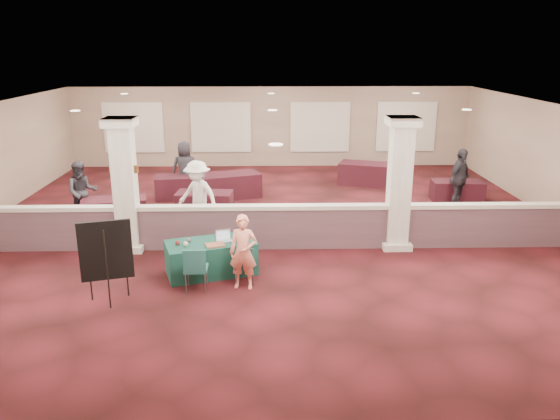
{
  "coord_description": "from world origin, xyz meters",
  "views": [
    {
      "loc": [
        -0.14,
        -14.05,
        4.78
      ],
      "look_at": [
        0.14,
        -2.0,
        1.13
      ],
      "focal_mm": 35.0,
      "sensor_mm": 36.0,
      "label": 1
    }
  ],
  "objects_px": {
    "far_table_back_left": "(184,187)",
    "far_table_back_center": "(229,186)",
    "attendee_a": "(82,192)",
    "attendee_d": "(185,169)",
    "conf_chair_side": "(195,266)",
    "attendee_b": "(198,195)",
    "far_table_back_right": "(367,174)",
    "attendee_c": "(460,179)",
    "near_table": "(211,258)",
    "far_table_front_center": "(204,203)",
    "woman": "(243,252)",
    "far_table_front_left": "(115,210)",
    "conf_chair_main": "(245,263)",
    "far_table_front_right": "(457,191)",
    "easel_board": "(106,252)"
  },
  "relations": [
    {
      "from": "far_table_back_right",
      "to": "attendee_c",
      "type": "bearing_deg",
      "value": -53.52
    },
    {
      "from": "near_table",
      "to": "attendee_a",
      "type": "xyz_separation_m",
      "value": [
        -3.92,
        3.72,
        0.5
      ]
    },
    {
      "from": "attendee_c",
      "to": "easel_board",
      "type": "bearing_deg",
      "value": 170.85
    },
    {
      "from": "conf_chair_side",
      "to": "far_table_front_left",
      "type": "height_order",
      "value": "conf_chair_side"
    },
    {
      "from": "near_table",
      "to": "far_table_back_right",
      "type": "distance_m",
      "value": 9.14
    },
    {
      "from": "attendee_d",
      "to": "far_table_front_left",
      "type": "bearing_deg",
      "value": 59.8
    },
    {
      "from": "conf_chair_side",
      "to": "attendee_b",
      "type": "relative_size",
      "value": 0.49
    },
    {
      "from": "attendee_b",
      "to": "attendee_d",
      "type": "xyz_separation_m",
      "value": [
        -0.84,
        3.5,
        -0.04
      ]
    },
    {
      "from": "far_table_back_left",
      "to": "attendee_d",
      "type": "bearing_deg",
      "value": 83.57
    },
    {
      "from": "attendee_a",
      "to": "attendee_b",
      "type": "xyz_separation_m",
      "value": [
        3.3,
        -0.72,
        0.08
      ]
    },
    {
      "from": "woman",
      "to": "attendee_b",
      "type": "relative_size",
      "value": 0.83
    },
    {
      "from": "far_table_front_right",
      "to": "far_table_back_right",
      "type": "height_order",
      "value": "far_table_back_right"
    },
    {
      "from": "far_table_front_left",
      "to": "attendee_d",
      "type": "relative_size",
      "value": 0.96
    },
    {
      "from": "woman",
      "to": "attendee_a",
      "type": "relative_size",
      "value": 0.9
    },
    {
      "from": "far_table_front_right",
      "to": "attendee_d",
      "type": "height_order",
      "value": "attendee_d"
    },
    {
      "from": "far_table_back_right",
      "to": "conf_chair_side",
      "type": "bearing_deg",
      "value": -119.78
    },
    {
      "from": "far_table_back_left",
      "to": "far_table_front_center",
      "type": "bearing_deg",
      "value": -64.33
    },
    {
      "from": "attendee_a",
      "to": "conf_chair_side",
      "type": "bearing_deg",
      "value": -70.94
    },
    {
      "from": "far_table_back_left",
      "to": "far_table_back_right",
      "type": "xyz_separation_m",
      "value": [
        6.26,
        1.6,
        0.02
      ]
    },
    {
      "from": "woman",
      "to": "far_table_front_right",
      "type": "xyz_separation_m",
      "value": [
        6.55,
        6.38,
        -0.45
      ]
    },
    {
      "from": "conf_chair_main",
      "to": "far_table_front_right",
      "type": "height_order",
      "value": "conf_chair_main"
    },
    {
      "from": "woman",
      "to": "far_table_back_center",
      "type": "xyz_separation_m",
      "value": [
        -0.75,
        6.95,
        -0.38
      ]
    },
    {
      "from": "far_table_front_right",
      "to": "far_table_back_right",
      "type": "relative_size",
      "value": 0.83
    },
    {
      "from": "far_table_front_right",
      "to": "attendee_a",
      "type": "distance_m",
      "value": 11.38
    },
    {
      "from": "attendee_c",
      "to": "attendee_d",
      "type": "xyz_separation_m",
      "value": [
        -8.47,
        1.74,
        -0.02
      ]
    },
    {
      "from": "conf_chair_main",
      "to": "far_table_back_left",
      "type": "distance_m",
      "value": 7.18
    },
    {
      "from": "far_table_back_left",
      "to": "far_table_back_right",
      "type": "height_order",
      "value": "far_table_back_right"
    },
    {
      "from": "near_table",
      "to": "conf_chair_main",
      "type": "bearing_deg",
      "value": -57.12
    },
    {
      "from": "conf_chair_main",
      "to": "attendee_b",
      "type": "distance_m",
      "value": 3.9
    },
    {
      "from": "attendee_d",
      "to": "near_table",
      "type": "bearing_deg",
      "value": 101.17
    },
    {
      "from": "far_table_back_left",
      "to": "far_table_back_center",
      "type": "bearing_deg",
      "value": 0.0
    },
    {
      "from": "woman",
      "to": "far_table_front_center",
      "type": "height_order",
      "value": "woman"
    },
    {
      "from": "far_table_front_left",
      "to": "attendee_a",
      "type": "relative_size",
      "value": 0.99
    },
    {
      "from": "near_table",
      "to": "conf_chair_side",
      "type": "xyz_separation_m",
      "value": [
        -0.22,
        -0.91,
        0.19
      ]
    },
    {
      "from": "attendee_c",
      "to": "attendee_d",
      "type": "bearing_deg",
      "value": 124.45
    },
    {
      "from": "attendee_d",
      "to": "woman",
      "type": "bearing_deg",
      "value": 105.39
    },
    {
      "from": "far_table_back_left",
      "to": "attendee_b",
      "type": "xyz_separation_m",
      "value": [
        0.87,
        -3.2,
        0.58
      ]
    },
    {
      "from": "attendee_a",
      "to": "attendee_d",
      "type": "distance_m",
      "value": 3.72
    },
    {
      "from": "far_table_front_right",
      "to": "attendee_b",
      "type": "xyz_separation_m",
      "value": [
        -7.91,
        -2.63,
        0.62
      ]
    },
    {
      "from": "near_table",
      "to": "far_table_front_left",
      "type": "xyz_separation_m",
      "value": [
        -3.03,
        3.63,
        -0.01
      ]
    },
    {
      "from": "far_table_front_left",
      "to": "far_table_back_right",
      "type": "xyz_separation_m",
      "value": [
        7.8,
        4.17,
        0.04
      ]
    },
    {
      "from": "woman",
      "to": "far_table_front_left",
      "type": "distance_m",
      "value": 5.8
    },
    {
      "from": "conf_chair_main",
      "to": "attendee_a",
      "type": "height_order",
      "value": "attendee_a"
    },
    {
      "from": "far_table_back_center",
      "to": "attendee_a",
      "type": "bearing_deg",
      "value": -147.55
    },
    {
      "from": "far_table_back_right",
      "to": "attendee_a",
      "type": "bearing_deg",
      "value": -154.81
    },
    {
      "from": "conf_chair_side",
      "to": "far_table_front_right",
      "type": "height_order",
      "value": "conf_chair_side"
    },
    {
      "from": "woman",
      "to": "far_table_front_left",
      "type": "height_order",
      "value": "woman"
    },
    {
      "from": "easel_board",
      "to": "attendee_c",
      "type": "relative_size",
      "value": 0.9
    },
    {
      "from": "attendee_a",
      "to": "attendee_c",
      "type": "relative_size",
      "value": 0.94
    },
    {
      "from": "woman",
      "to": "attendee_c",
      "type": "height_order",
      "value": "attendee_c"
    }
  ]
}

